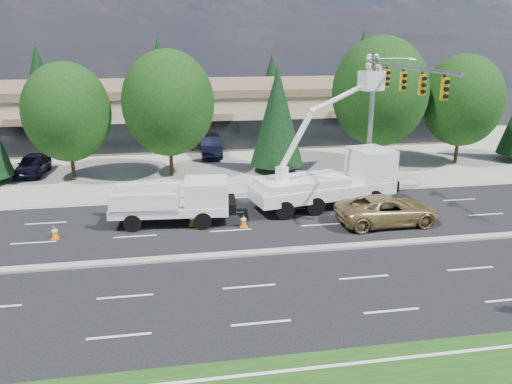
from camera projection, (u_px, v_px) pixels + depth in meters
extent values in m
plane|color=black|center=(239.00, 255.00, 23.67)|extent=(140.00, 140.00, 0.00)
cube|color=gray|center=(207.00, 159.00, 42.50)|extent=(140.00, 22.00, 0.01)
cube|color=gray|center=(239.00, 254.00, 23.65)|extent=(120.00, 0.55, 0.12)
cube|color=tan|center=(199.00, 113.00, 51.18)|extent=(50.00, 15.00, 5.00)
cube|color=brown|center=(198.00, 87.00, 50.40)|extent=(50.40, 15.40, 0.70)
cube|color=black|center=(205.00, 136.00, 44.36)|extent=(48.00, 0.12, 2.60)
cylinder|color=#332114|center=(72.00, 162.00, 35.79)|extent=(0.28, 0.28, 2.72)
ellipsoid|color=black|center=(67.00, 112.00, 34.74)|extent=(6.04, 6.04, 6.95)
cylinder|color=#332114|center=(171.00, 156.00, 36.87)|extent=(0.28, 0.28, 2.98)
ellipsoid|color=black|center=(168.00, 103.00, 35.72)|extent=(6.62, 6.62, 7.62)
cylinder|color=#332114|center=(277.00, 166.00, 38.48)|extent=(0.26, 0.26, 0.80)
cone|color=black|center=(277.00, 116.00, 37.33)|extent=(4.03, 4.03, 7.36)
cylinder|color=#332114|center=(376.00, 147.00, 39.39)|extent=(0.28, 0.28, 3.28)
ellipsoid|color=black|center=(380.00, 92.00, 38.13)|extent=(7.28, 7.28, 8.38)
cylinder|color=#332114|center=(457.00, 146.00, 40.58)|extent=(0.28, 0.28, 2.84)
ellipsoid|color=black|center=(463.00, 100.00, 39.48)|extent=(6.31, 6.31, 7.25)
cylinder|color=#332114|center=(44.00, 120.00, 60.22)|extent=(0.26, 0.26, 0.80)
cone|color=black|center=(39.00, 81.00, 58.86)|extent=(4.71, 4.71, 8.61)
cylinder|color=#332114|center=(162.00, 117.00, 62.46)|extent=(0.26, 0.26, 0.80)
cone|color=black|center=(160.00, 76.00, 60.97)|extent=(5.13, 5.13, 9.37)
cylinder|color=#332114|center=(271.00, 114.00, 64.70)|extent=(0.26, 0.26, 0.80)
cone|color=black|center=(272.00, 83.00, 63.54)|extent=(4.10, 4.10, 7.49)
cylinder|color=#332114|center=(359.00, 112.00, 66.63)|extent=(0.26, 0.26, 0.80)
cone|color=black|center=(362.00, 71.00, 65.04)|extent=(5.46, 5.46, 9.98)
cylinder|color=gray|center=(370.00, 124.00, 32.60)|extent=(0.32, 0.32, 9.00)
cylinder|color=gray|center=(411.00, 68.00, 26.77)|extent=(0.20, 10.00, 0.20)
cylinder|color=gray|center=(394.00, 59.00, 31.60)|extent=(2.60, 0.12, 0.12)
cube|color=gold|center=(387.00, 78.00, 29.82)|extent=(0.32, 0.22, 1.05)
cube|color=gold|center=(403.00, 81.00, 27.75)|extent=(0.32, 0.22, 1.05)
cube|color=gold|center=(422.00, 85.00, 25.67)|extent=(0.32, 0.22, 1.05)
cube|color=gold|center=(445.00, 89.00, 23.60)|extent=(0.32, 0.22, 1.05)
cube|color=white|center=(170.00, 208.00, 27.49)|extent=(6.54, 2.81, 0.48)
cube|color=white|center=(206.00, 194.00, 27.45)|extent=(2.50, 2.46, 1.59)
cube|color=black|center=(219.00, 190.00, 27.45)|extent=(0.24, 2.02, 1.06)
cube|color=white|center=(148.00, 194.00, 28.18)|extent=(3.63, 0.59, 1.17)
cube|color=white|center=(144.00, 205.00, 26.26)|extent=(3.63, 0.59, 1.17)
cube|color=white|center=(323.00, 190.00, 30.13)|extent=(9.12, 4.32, 0.77)
cube|color=white|center=(371.00, 166.00, 30.92)|extent=(2.66, 2.96, 2.19)
cube|color=black|center=(382.00, 162.00, 31.15)|extent=(0.52, 2.17, 1.32)
cube|color=white|center=(302.00, 182.00, 29.46)|extent=(5.66, 3.52, 0.55)
cylinder|color=white|center=(282.00, 175.00, 28.83)|extent=(0.77, 0.77, 0.88)
cube|color=white|center=(371.00, 80.00, 29.24)|extent=(1.38, 1.21, 1.18)
imported|color=beige|center=(368.00, 73.00, 29.03)|extent=(0.58, 0.77, 1.89)
imported|color=beige|center=(375.00, 73.00, 29.20)|extent=(0.88, 1.04, 1.89)
ellipsoid|color=white|center=(369.00, 56.00, 28.75)|extent=(0.29, 0.29, 0.20)
ellipsoid|color=white|center=(376.00, 56.00, 28.91)|extent=(0.29, 0.29, 0.20)
cube|color=orange|center=(55.00, 238.00, 25.62)|extent=(0.40, 0.40, 0.03)
cone|color=orange|center=(55.00, 232.00, 25.52)|extent=(0.36, 0.36, 0.70)
cylinder|color=white|center=(55.00, 231.00, 25.50)|extent=(0.29, 0.29, 0.10)
cube|color=orange|center=(193.00, 225.00, 27.38)|extent=(0.40, 0.40, 0.03)
cone|color=orange|center=(192.00, 220.00, 27.28)|extent=(0.36, 0.36, 0.70)
cylinder|color=white|center=(192.00, 218.00, 27.26)|extent=(0.29, 0.29, 0.10)
cube|color=orange|center=(244.00, 226.00, 27.23)|extent=(0.40, 0.40, 0.03)
cone|color=orange|center=(244.00, 221.00, 27.13)|extent=(0.36, 0.36, 0.70)
cylinder|color=white|center=(244.00, 219.00, 27.11)|extent=(0.29, 0.29, 0.10)
imported|color=#A4894F|center=(388.00, 210.00, 27.46)|extent=(5.75, 2.77, 1.58)
imported|color=black|center=(33.00, 164.00, 37.43)|extent=(2.11, 4.68, 1.56)
imported|color=black|center=(210.00, 147.00, 43.18)|extent=(1.77, 5.00, 1.64)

